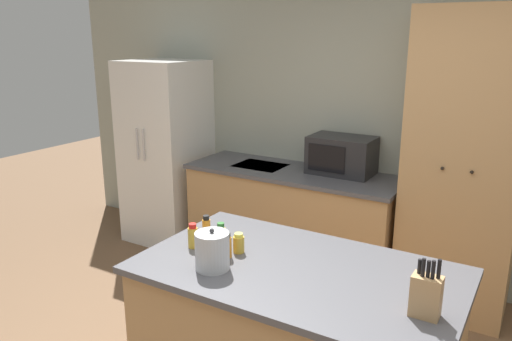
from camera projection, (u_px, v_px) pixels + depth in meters
wall_back at (405, 130)px, 4.10m from camera, size 7.20×0.06×2.60m
refrigerator at (166, 152)px, 5.03m from camera, size 0.73×0.70×1.82m
back_counter at (292, 220)px, 4.46m from camera, size 1.90×0.68×0.92m
pantry_cabinet at (464, 167)px, 3.63m from camera, size 0.79×0.59×2.26m
microwave at (342, 155)px, 4.20m from camera, size 0.54×0.36×0.32m
knife_block at (426, 295)px, 2.05m from camera, size 0.12×0.08×0.26m
spice_bottle_tall_dark at (239, 243)px, 2.66m from camera, size 0.06×0.06×0.11m
spice_bottle_short_red at (228, 246)px, 2.60m from camera, size 0.04×0.04×0.13m
spice_bottle_amber_oil at (193, 236)px, 2.72m from camera, size 0.05×0.05×0.14m
spice_bottle_green_herb at (206, 228)px, 2.83m from camera, size 0.05×0.05×0.14m
spice_bottle_pale_salt at (221, 239)px, 2.66m from camera, size 0.05×0.05×0.17m
kettle at (212, 251)px, 2.47m from camera, size 0.17×0.17×0.21m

